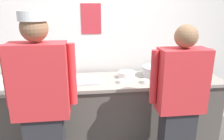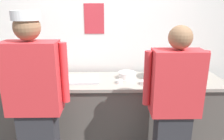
{
  "view_description": "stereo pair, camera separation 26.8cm",
  "coord_description": "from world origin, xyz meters",
  "views": [
    {
      "loc": [
        -0.17,
        -2.17,
        1.79
      ],
      "look_at": [
        0.14,
        0.38,
        1.01
      ],
      "focal_mm": 33.88,
      "sensor_mm": 36.0,
      "label": 1
    },
    {
      "loc": [
        0.1,
        -2.19,
        1.79
      ],
      "look_at": [
        0.14,
        0.38,
        1.01
      ],
      "focal_mm": 33.88,
      "sensor_mm": 36.0,
      "label": 2
    }
  ],
  "objects": [
    {
      "name": "mixing_bowl_steel",
      "position": [
        0.73,
        0.41,
        0.95
      ],
      "size": [
        0.36,
        0.36,
        0.14
      ],
      "primitive_type": "cylinder",
      "color": "#B7BABF",
      "rests_on": "prep_counter"
    },
    {
      "name": "chef_near_left",
      "position": [
        -0.58,
        -0.38,
        0.94
      ],
      "size": [
        0.63,
        0.24,
        1.75
      ],
      "color": "#2D2D33",
      "rests_on": "ground"
    },
    {
      "name": "prep_counter",
      "position": [
        0.0,
        0.36,
        0.44
      ],
      "size": [
        3.11,
        0.67,
        0.89
      ],
      "color": "#56514C",
      "rests_on": "ground"
    },
    {
      "name": "ramekin_green_sauce",
      "position": [
        0.52,
        0.19,
        0.91
      ],
      "size": [
        0.09,
        0.09,
        0.04
      ],
      "color": "white",
      "rests_on": "prep_counter"
    },
    {
      "name": "ramekin_yellow_sauce",
      "position": [
        -1.3,
        0.55,
        0.91
      ],
      "size": [
        0.09,
        0.09,
        0.04
      ],
      "color": "white",
      "rests_on": "prep_counter"
    },
    {
      "name": "plate_stack_front",
      "position": [
        0.34,
        0.41,
        0.93
      ],
      "size": [
        0.22,
        0.22,
        0.08
      ],
      "color": "white",
      "rests_on": "prep_counter"
    },
    {
      "name": "wall_back",
      "position": [
        -0.0,
        0.82,
        1.47
      ],
      "size": [
        4.87,
        0.11,
        2.94
      ],
      "color": "silver",
      "rests_on": "ground"
    },
    {
      "name": "sheet_tray",
      "position": [
        -0.24,
        0.35,
        0.9
      ],
      "size": [
        0.45,
        0.37,
        0.02
      ],
      "primitive_type": "cube",
      "rotation": [
        0.0,
        0.0,
        0.05
      ],
      "color": "#B7BABF",
      "rests_on": "prep_counter"
    },
    {
      "name": "plate_stack_rear",
      "position": [
        -0.65,
        0.34,
        0.92
      ],
      "size": [
        0.22,
        0.22,
        0.06
      ],
      "color": "white",
      "rests_on": "prep_counter"
    },
    {
      "name": "ramekin_red_sauce",
      "position": [
        0.23,
        0.23,
        0.91
      ],
      "size": [
        0.09,
        0.09,
        0.04
      ],
      "color": "white",
      "rests_on": "prep_counter"
    },
    {
      "name": "squeeze_bottle_secondary",
      "position": [
        1.3,
        0.34,
        0.97
      ],
      "size": [
        0.06,
        0.06,
        0.18
      ],
      "color": "#E5E066",
      "rests_on": "prep_counter"
    },
    {
      "name": "chef_center",
      "position": [
        0.73,
        -0.35,
        0.86
      ],
      "size": [
        0.6,
        0.24,
        1.63
      ],
      "color": "#2D2D33",
      "rests_on": "ground"
    },
    {
      "name": "squeeze_bottle_primary",
      "position": [
        1.15,
        0.46,
        0.98
      ],
      "size": [
        0.06,
        0.06,
        0.21
      ],
      "color": "red",
      "rests_on": "prep_counter"
    },
    {
      "name": "ramekin_orange_sauce",
      "position": [
        -1.2,
        0.23,
        0.91
      ],
      "size": [
        0.1,
        0.1,
        0.04
      ],
      "color": "white",
      "rests_on": "prep_counter"
    }
  ]
}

